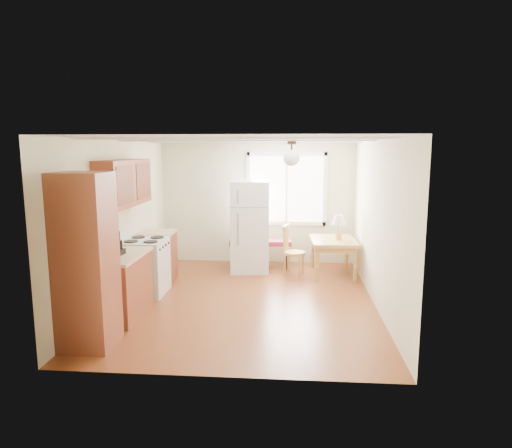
# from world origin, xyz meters

# --- Properties ---
(room_shell) EXTENTS (4.60, 5.60, 2.62)m
(room_shell) POSITION_xyz_m (0.00, 0.00, 1.25)
(room_shell) COLOR #582612
(room_shell) RESTS_ON ground
(kitchen_run) EXTENTS (0.65, 3.40, 2.20)m
(kitchen_run) POSITION_xyz_m (-1.72, -0.63, 0.84)
(kitchen_run) COLOR brown
(kitchen_run) RESTS_ON ground
(window_unit) EXTENTS (1.64, 0.05, 1.51)m
(window_unit) POSITION_xyz_m (0.60, 2.47, 1.55)
(window_unit) COLOR white
(window_unit) RESTS_ON room_shell
(pendant_light) EXTENTS (0.26, 0.26, 0.40)m
(pendant_light) POSITION_xyz_m (0.70, 0.40, 2.24)
(pendant_light) COLOR black
(pendant_light) RESTS_ON room_shell
(refrigerator) EXTENTS (0.79, 0.79, 1.76)m
(refrigerator) POSITION_xyz_m (-0.10, 1.77, 0.88)
(refrigerator) COLOR silver
(refrigerator) RESTS_ON ground
(bench) EXTENTS (1.25, 0.53, 0.57)m
(bench) POSITION_xyz_m (0.10, 2.02, 0.50)
(bench) COLOR maroon
(bench) RESTS_ON ground
(dining_table) EXTENTS (0.87, 1.13, 0.68)m
(dining_table) POSITION_xyz_m (1.50, 1.60, 0.58)
(dining_table) COLOR #A37A3F
(dining_table) RESTS_ON ground
(chair) EXTENTS (0.45, 0.44, 0.93)m
(chair) POSITION_xyz_m (0.69, 1.55, 0.53)
(chair) COLOR #A37A3F
(chair) RESTS_ON ground
(table_lamp) EXTENTS (0.27, 0.27, 0.47)m
(table_lamp) POSITION_xyz_m (1.59, 1.55, 1.02)
(table_lamp) COLOR #CB8E41
(table_lamp) RESTS_ON dining_table
(coffee_maker) EXTENTS (0.20, 0.25, 0.36)m
(coffee_maker) POSITION_xyz_m (-1.72, -0.89, 1.03)
(coffee_maker) COLOR black
(coffee_maker) RESTS_ON kitchen_run
(kettle) EXTENTS (0.12, 0.12, 0.23)m
(kettle) POSITION_xyz_m (-1.74, -0.81, 0.99)
(kettle) COLOR red
(kettle) RESTS_ON kitchen_run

